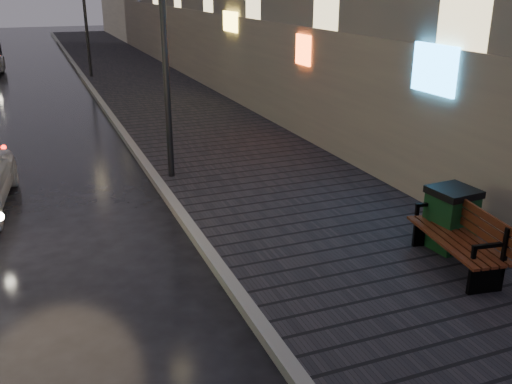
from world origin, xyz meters
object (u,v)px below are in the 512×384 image
lamp_near (164,24)px  bench (461,237)px  lamp_far (84,2)px  trash_bin (451,218)px

lamp_near → bench: size_ratio=2.61×
lamp_far → trash_bin: (3.39, -21.37, -2.81)m
lamp_far → trash_bin: lamp_far is taller
lamp_far → lamp_near: bearing=-90.0°
lamp_far → bench: size_ratio=2.61×
bench → trash_bin: size_ratio=1.95×
lamp_near → lamp_far: size_ratio=1.00×
lamp_far → trash_bin: bearing=-81.0°
trash_bin → lamp_far: bearing=94.6°
lamp_near → trash_bin: size_ratio=5.08×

